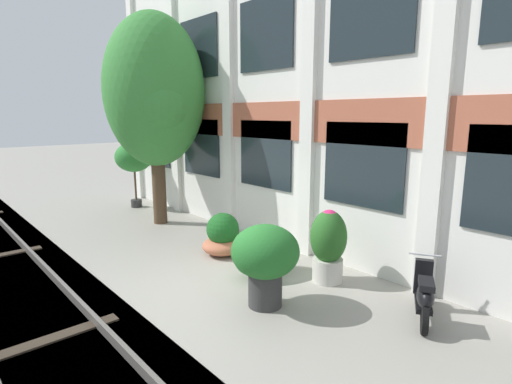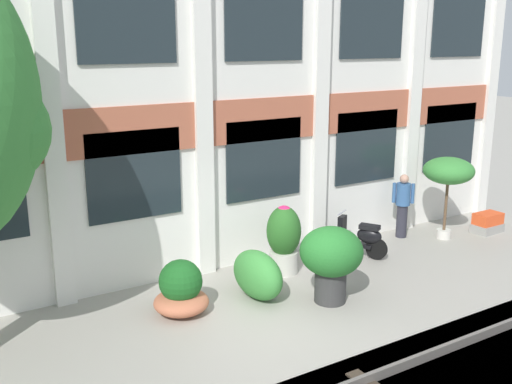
{
  "view_description": "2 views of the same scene",
  "coord_description": "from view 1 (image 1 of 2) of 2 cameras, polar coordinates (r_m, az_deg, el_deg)",
  "views": [
    {
      "loc": [
        5.99,
        -4.15,
        3.26
      ],
      "look_at": [
        -0.58,
        1.67,
        1.54
      ],
      "focal_mm": 28.0,
      "sensor_mm": 36.0,
      "label": 1
    },
    {
      "loc": [
        -5.31,
        -7.79,
        4.72
      ],
      "look_at": [
        0.41,
        1.4,
        1.96
      ],
      "focal_mm": 42.0,
      "sensor_mm": 36.0,
      "label": 2
    }
  ],
  "objects": [
    {
      "name": "apartment_facade",
      "position": [
        9.36,
        8.79,
        16.07
      ],
      "size": [
        17.71,
        0.64,
        8.22
      ],
      "color": "silver",
      "rests_on": "ground"
    },
    {
      "name": "rail_tracks",
      "position": [
        6.99,
        -27.72,
        -19.31
      ],
      "size": [
        25.35,
        2.8,
        0.43
      ],
      "color": "#4C473F",
      "rests_on": "ground"
    },
    {
      "name": "ground_plane",
      "position": [
        7.98,
        -6.35,
        -13.06
      ],
      "size": [
        80.0,
        80.0,
        0.0
      ],
      "primitive_type": "plane",
      "color": "#9E998E"
    },
    {
      "name": "scooter_near_curb",
      "position": [
        7.03,
        22.89,
        -13.47
      ],
      "size": [
        0.8,
        1.25,
        0.98
      ],
      "rotation": [
        0.0,
        0.0,
        2.08
      ],
      "color": "black",
      "rests_on": "ground"
    },
    {
      "name": "potted_plant_low_pan",
      "position": [
        14.59,
        -17.05,
        4.65
      ],
      "size": [
        1.29,
        1.29,
        2.3
      ],
      "color": "#333333",
      "rests_on": "ground"
    },
    {
      "name": "potted_plant_wide_bowl",
      "position": [
        9.46,
        -4.74,
        -6.4
      ],
      "size": [
        0.98,
        0.98,
        0.99
      ],
      "color": "#B76647",
      "rests_on": "ground"
    },
    {
      "name": "topiary_hedge",
      "position": [
        8.26,
        0.82,
        -8.78
      ],
      "size": [
        0.7,
        1.34,
        0.9
      ],
      "primitive_type": "ellipsoid",
      "rotation": [
        0.0,
        0.0,
        1.57
      ],
      "color": "#388438",
      "rests_on": "ground"
    },
    {
      "name": "broadleaf_tree",
      "position": [
        12.13,
        -14.27,
        13.37
      ],
      "size": [
        3.01,
        2.87,
        6.08
      ],
      "color": "#4C3826",
      "rests_on": "ground"
    },
    {
      "name": "potted_plant_fluted_column",
      "position": [
        6.84,
        1.33,
        -9.22
      ],
      "size": [
        1.16,
        1.16,
        1.43
      ],
      "color": "#333333",
      "rests_on": "ground"
    },
    {
      "name": "potted_plant_stone_basin",
      "position": [
        7.96,
        10.3,
        -7.13
      ],
      "size": [
        0.71,
        0.71,
        1.45
      ],
      "color": "beige",
      "rests_on": "ground"
    }
  ]
}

